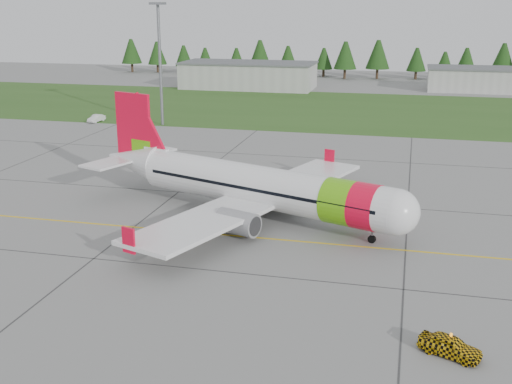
# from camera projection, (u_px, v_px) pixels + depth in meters

# --- Properties ---
(ground) EXTENTS (320.00, 320.00, 0.00)m
(ground) POSITION_uv_depth(u_px,v_px,m) (271.00, 276.00, 49.47)
(ground) COLOR gray
(ground) RESTS_ON ground
(aircraft) EXTENTS (34.94, 33.21, 11.03)m
(aircraft) POSITION_uv_depth(u_px,v_px,m) (256.00, 186.00, 62.15)
(aircraft) COLOR white
(aircraft) RESTS_ON ground
(follow_me_car) EXTENTS (1.79, 1.91, 3.76)m
(follow_me_car) POSITION_uv_depth(u_px,v_px,m) (452.00, 327.00, 37.86)
(follow_me_car) COLOR yellow
(follow_me_car) RESTS_ON ground
(service_van) EXTENTS (1.51, 1.44, 3.87)m
(service_van) POSITION_uv_depth(u_px,v_px,m) (96.00, 111.00, 113.20)
(service_van) COLOR silver
(service_van) RESTS_ON ground
(grass_strip) EXTENTS (320.00, 50.00, 0.03)m
(grass_strip) POSITION_uv_depth(u_px,v_px,m) (361.00, 110.00, 125.86)
(grass_strip) COLOR #30561E
(grass_strip) RESTS_ON ground
(taxi_guideline) EXTENTS (120.00, 0.25, 0.02)m
(taxi_guideline) POSITION_uv_depth(u_px,v_px,m) (290.00, 240.00, 56.92)
(taxi_guideline) COLOR gold
(taxi_guideline) RESTS_ON ground
(hangar_west) EXTENTS (32.00, 14.00, 6.00)m
(hangar_west) POSITION_uv_depth(u_px,v_px,m) (248.00, 76.00, 157.93)
(hangar_west) COLOR #A8A8A3
(hangar_west) RESTS_ON ground
(hangar_east) EXTENTS (24.00, 12.00, 5.20)m
(hangar_east) POSITION_uv_depth(u_px,v_px,m) (480.00, 80.00, 152.97)
(hangar_east) COLOR #A8A8A3
(hangar_east) RESTS_ON ground
(floodlight_mast) EXTENTS (0.50, 0.50, 20.00)m
(floodlight_mast) POSITION_uv_depth(u_px,v_px,m) (160.00, 66.00, 107.96)
(floodlight_mast) COLOR slate
(floodlight_mast) RESTS_ON ground
(treeline) EXTENTS (160.00, 8.00, 10.00)m
(treeline) POSITION_uv_depth(u_px,v_px,m) (379.00, 61.00, 176.62)
(treeline) COLOR #1C3F14
(treeline) RESTS_ON ground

